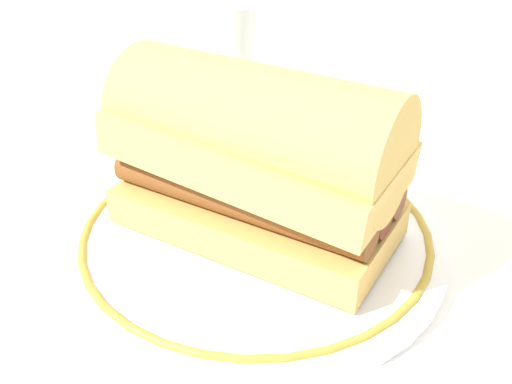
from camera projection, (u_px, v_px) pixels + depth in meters
The scene contains 4 objects.
ground_plane at pixel (278, 262), 0.43m from camera, with size 1.50×1.50×0.00m, color white.
plate at pixel (256, 234), 0.44m from camera, with size 0.28×0.28×0.01m.
sausage_sandwich at pixel (256, 154), 0.41m from camera, with size 0.21×0.11×0.12m.
drinking_glass at pixel (232, 68), 0.62m from camera, with size 0.06×0.06×0.12m.
Camera 1 is at (0.13, -0.31, 0.27)m, focal length 41.59 mm.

